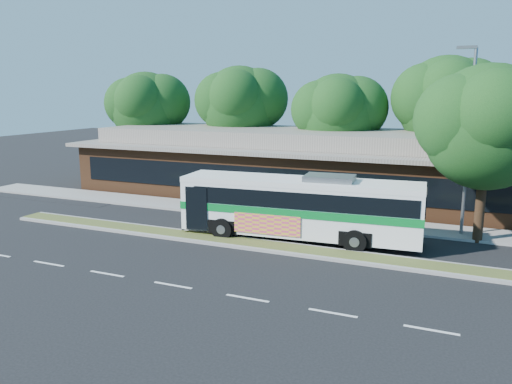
% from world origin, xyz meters
% --- Properties ---
extents(ground, '(120.00, 120.00, 0.00)m').
position_xyz_m(ground, '(0.00, 0.00, 0.00)').
color(ground, black).
rests_on(ground, ground).
extents(median_strip, '(26.00, 1.10, 0.15)m').
position_xyz_m(median_strip, '(0.00, 0.60, 0.07)').
color(median_strip, '#394B1F').
rests_on(median_strip, ground).
extents(sidewalk, '(44.00, 2.60, 0.12)m').
position_xyz_m(sidewalk, '(0.00, 6.40, 0.06)').
color(sidewalk, gray).
rests_on(sidewalk, ground).
extents(parking_lot, '(14.00, 12.00, 0.01)m').
position_xyz_m(parking_lot, '(-18.00, 10.00, 0.01)').
color(parking_lot, black).
rests_on(parking_lot, ground).
extents(plaza_building, '(33.20, 11.20, 4.45)m').
position_xyz_m(plaza_building, '(0.00, 12.99, 2.13)').
color(plaza_building, brown).
rests_on(plaza_building, ground).
extents(lamp_post, '(0.93, 0.18, 9.07)m').
position_xyz_m(lamp_post, '(9.56, 6.00, 4.90)').
color(lamp_post, slate).
rests_on(lamp_post, ground).
extents(tree_bg_a, '(6.47, 5.80, 8.63)m').
position_xyz_m(tree_bg_a, '(-14.58, 15.14, 5.87)').
color(tree_bg_a, black).
rests_on(tree_bg_a, ground).
extents(tree_bg_b, '(6.69, 6.00, 9.00)m').
position_xyz_m(tree_bg_b, '(-6.57, 16.14, 6.14)').
color(tree_bg_b, black).
rests_on(tree_bg_b, ground).
extents(tree_bg_c, '(6.24, 5.60, 8.26)m').
position_xyz_m(tree_bg_c, '(1.40, 15.13, 5.59)').
color(tree_bg_c, black).
rests_on(tree_bg_c, ground).
extents(tree_bg_d, '(6.91, 6.20, 9.37)m').
position_xyz_m(tree_bg_d, '(8.45, 16.15, 6.42)').
color(tree_bg_d, black).
rests_on(tree_bg_d, ground).
extents(transit_bus, '(11.54, 3.28, 3.20)m').
position_xyz_m(transit_bus, '(2.46, 2.40, 1.78)').
color(transit_bus, white).
rests_on(transit_bus, ground).
extents(sedan, '(5.88, 4.25, 1.58)m').
position_xyz_m(sedan, '(-9.00, 9.91, 0.79)').
color(sedan, silver).
rests_on(sedan, ground).
extents(sidewalk_tree, '(6.38, 5.72, 8.27)m').
position_xyz_m(sidewalk_tree, '(10.74, 5.44, 5.54)').
color(sidewalk_tree, black).
rests_on(sidewalk_tree, ground).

